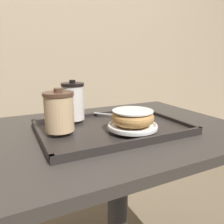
{
  "coord_description": "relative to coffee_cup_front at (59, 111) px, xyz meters",
  "views": [
    {
      "loc": [
        -0.35,
        -0.66,
        0.96
      ],
      "look_at": [
        -0.04,
        -0.02,
        0.79
      ],
      "focal_mm": 35.0,
      "sensor_mm": 36.0,
      "label": 1
    }
  ],
  "objects": [
    {
      "name": "donut_chocolate_glazed",
      "position": [
        0.21,
        -0.08,
        -0.02
      ],
      "size": [
        0.13,
        0.13,
        0.04
      ],
      "color": "tan",
      "rests_on": "plate_with_chocolate_donut"
    },
    {
      "name": "wall_behind",
      "position": [
        0.21,
        1.12,
        0.39
      ],
      "size": [
        8.0,
        0.05,
        2.4
      ],
      "color": "tan",
      "rests_on": "ground_plane"
    },
    {
      "name": "cafe_table",
      "position": [
        0.21,
        0.02,
        -0.25
      ],
      "size": [
        0.85,
        0.66,
        0.72
      ],
      "color": "#38332D",
      "rests_on": "ground_plane"
    },
    {
      "name": "coffee_cup_rear",
      "position": [
        0.08,
        0.11,
        0.01
      ],
      "size": [
        0.08,
        0.08,
        0.14
      ],
      "color": "white",
      "rests_on": "serving_tray"
    },
    {
      "name": "serving_tray",
      "position": [
        0.18,
        -0.0,
        -0.08
      ],
      "size": [
        0.48,
        0.34,
        0.02
      ],
      "color": "#282321",
      "rests_on": "cafe_table"
    },
    {
      "name": "spoon",
      "position": [
        0.25,
        0.07,
        -0.06
      ],
      "size": [
        0.11,
        0.12,
        0.01
      ],
      "rotation": [
        0.0,
        0.0,
        5.46
      ],
      "color": "silver",
      "rests_on": "serving_tray"
    },
    {
      "name": "plate_with_chocolate_donut",
      "position": [
        0.21,
        -0.08,
        -0.05
      ],
      "size": [
        0.16,
        0.16,
        0.01
      ],
      "color": "white",
      "rests_on": "serving_tray"
    },
    {
      "name": "coffee_cup_front",
      "position": [
        0.0,
        0.0,
        0.0
      ],
      "size": [
        0.09,
        0.09,
        0.13
      ],
      "color": "#E0B784",
      "rests_on": "serving_tray"
    }
  ]
}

